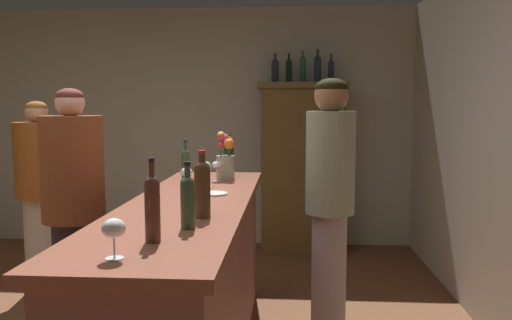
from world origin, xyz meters
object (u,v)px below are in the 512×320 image
object	(u,v)px
bar_counter	(190,287)
wine_bottle_merlot	(229,158)
wine_bottle_chardonnay	(188,199)
wine_glass_rear	(187,174)
wine_bottle_syrah	(152,205)
display_bottle_left	(275,70)
patron_redhead	(40,190)
wine_glass_front	(207,169)
patron_in_grey	(74,211)
display_bottle_center	(303,69)
cheese_plate	(214,194)
bartender	(330,199)
display_bottle_midleft	(289,70)
wine_glass_spare	(114,229)
display_cabinet	(302,165)
display_bottle_midright	(318,68)
wine_bottle_riesling	(185,162)
wine_bottle_rose	(202,186)
display_bottle_right	(331,70)
wine_glass_mid	(217,166)
flower_arrangement	(226,157)

from	to	relation	value
bar_counter	wine_bottle_merlot	size ratio (longest dim) A/B	8.12
wine_bottle_chardonnay	wine_glass_rear	bearing A→B (deg)	101.82
wine_bottle_syrah	display_bottle_left	distance (m)	3.53
wine_bottle_syrah	patron_redhead	xyz separation A→B (m)	(-1.50, 2.05, -0.29)
wine_glass_front	patron_in_grey	world-z (taller)	patron_in_grey
display_bottle_center	patron_redhead	xyz separation A→B (m)	(-2.16, -1.38, -1.07)
bar_counter	cheese_plate	bearing A→B (deg)	63.93
bar_counter	bartender	size ratio (longest dim) A/B	1.52
display_bottle_midleft	patron_in_grey	world-z (taller)	display_bottle_midleft
wine_bottle_syrah	wine_glass_spare	bearing A→B (deg)	-107.82
display_cabinet	wine_glass_spare	bearing A→B (deg)	-101.46
display_cabinet	wine_bottle_merlot	world-z (taller)	display_cabinet
wine_bottle_chardonnay	display_bottle_midright	world-z (taller)	display_bottle_midright
wine_bottle_syrah	display_bottle_left	size ratio (longest dim) A/B	1.10
wine_glass_rear	patron_redhead	size ratio (longest dim) A/B	0.09
wine_bottle_riesling	display_bottle_midleft	xyz separation A→B (m)	(0.75, 1.67, 0.79)
cheese_plate	display_bottle_midleft	world-z (taller)	display_bottle_midleft
wine_glass_spare	display_bottle_midright	xyz separation A→B (m)	(0.89, 3.66, 0.83)
wine_bottle_syrah	display_bottle_midleft	bearing A→B (deg)	81.36
wine_bottle_rose	patron_in_grey	distance (m)	1.12
display_cabinet	patron_redhead	world-z (taller)	display_cabinet
wine_bottle_chardonnay	bartender	distance (m)	1.20
display_bottle_right	patron_redhead	distance (m)	3.01
wine_bottle_syrah	display_bottle_midright	distance (m)	3.61
display_cabinet	patron_in_grey	distance (m)	2.77
wine_bottle_rose	display_bottle_midright	xyz separation A→B (m)	(0.70, 2.96, 0.78)
display_bottle_left	patron_in_grey	xyz separation A→B (m)	(-1.17, -2.36, -1.02)
wine_glass_mid	wine_glass_rear	world-z (taller)	wine_glass_mid
wine_bottle_rose	patron_redhead	xyz separation A→B (m)	(-1.62, 1.59, -0.30)
wine_glass_mid	display_bottle_midleft	xyz separation A→B (m)	(0.50, 1.77, 0.81)
bar_counter	cheese_plate	size ratio (longest dim) A/B	15.67
wine_bottle_syrah	wine_glass_rear	world-z (taller)	wine_bottle_syrah
wine_bottle_rose	wine_bottle_syrah	distance (m)	0.48
wine_glass_mid	display_cabinet	bearing A→B (deg)	69.81
display_cabinet	patron_in_grey	bearing A→B (deg)	-121.68
flower_arrangement	wine_bottle_syrah	bearing A→B (deg)	-92.00
bar_counter	flower_arrangement	size ratio (longest dim) A/B	7.39
display_cabinet	wine_glass_rear	distance (m)	2.24
display_bottle_midright	wine_glass_front	bearing A→B (deg)	-112.24
display_bottle_right	wine_bottle_rose	bearing A→B (deg)	-105.78
wine_glass_rear	display_bottle_left	bearing A→B (deg)	76.06
display_bottle_midleft	patron_in_grey	xyz separation A→B (m)	(-1.31, -2.36, -1.02)
wine_bottle_rose	display_bottle_center	size ratio (longest dim) A/B	1.00
wine_glass_front	display_bottle_midleft	xyz separation A→B (m)	(0.53, 2.03, 0.80)
wine_bottle_merlot	wine_glass_mid	distance (m)	0.28
wine_bottle_syrah	wine_glass_rear	size ratio (longest dim) A/B	2.44
wine_bottle_chardonnay	display_bottle_right	distance (m)	3.40
flower_arrangement	cheese_plate	world-z (taller)	flower_arrangement
display_bottle_left	display_bottle_midleft	size ratio (longest dim) A/B	0.95
display_bottle_midleft	patron_redhead	distance (m)	2.66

